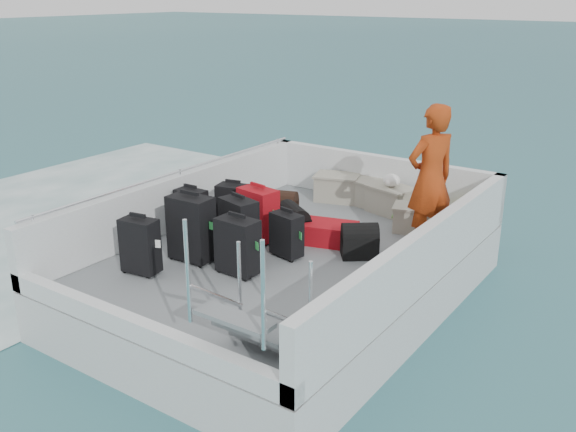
% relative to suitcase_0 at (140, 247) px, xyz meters
% --- Properties ---
extents(ground, '(160.00, 160.00, 0.00)m').
position_rel_suitcase_0_xyz_m(ground, '(1.01, 1.41, -0.94)').
color(ground, '#194859').
rests_on(ground, ground).
extents(wake_foam, '(10.00, 10.00, 0.00)m').
position_rel_suitcase_0_xyz_m(wake_foam, '(-3.79, 1.41, -0.94)').
color(wake_foam, white).
rests_on(wake_foam, ground).
extents(ferry_hull, '(3.60, 5.00, 0.60)m').
position_rel_suitcase_0_xyz_m(ferry_hull, '(1.01, 1.41, -0.64)').
color(ferry_hull, silver).
rests_on(ferry_hull, ground).
extents(deck, '(3.30, 4.70, 0.02)m').
position_rel_suitcase_0_xyz_m(deck, '(1.01, 1.41, -0.33)').
color(deck, gray).
rests_on(deck, ferry_hull).
extents(deck_fittings, '(3.60, 5.00, 0.90)m').
position_rel_suitcase_0_xyz_m(deck_fittings, '(1.36, 1.09, 0.05)').
color(deck_fittings, silver).
rests_on(deck_fittings, deck).
extents(suitcase_0, '(0.44, 0.29, 0.64)m').
position_rel_suitcase_0_xyz_m(suitcase_0, '(0.00, 0.00, 0.00)').
color(suitcase_0, black).
rests_on(suitcase_0, deck).
extents(suitcase_1, '(0.41, 0.24, 0.60)m').
position_rel_suitcase_0_xyz_m(suitcase_1, '(-0.36, 1.22, -0.02)').
color(suitcase_1, black).
rests_on(suitcase_1, deck).
extents(suitcase_2, '(0.47, 0.34, 0.61)m').
position_rel_suitcase_0_xyz_m(suitcase_2, '(-0.04, 1.67, -0.01)').
color(suitcase_2, black).
rests_on(suitcase_2, deck).
extents(suitcase_3, '(0.53, 0.32, 0.78)m').
position_rel_suitcase_0_xyz_m(suitcase_3, '(0.21, 0.60, 0.07)').
color(suitcase_3, black).
rests_on(suitcase_3, deck).
extents(suitcase_4, '(0.52, 0.38, 0.68)m').
position_rel_suitcase_0_xyz_m(suitcase_4, '(0.53, 1.07, 0.02)').
color(suitcase_4, black).
rests_on(suitcase_4, deck).
extents(suitcase_5, '(0.53, 0.37, 0.67)m').
position_rel_suitcase_0_xyz_m(suitcase_5, '(0.46, 1.55, 0.02)').
color(suitcase_5, '#A00C17').
rests_on(suitcase_5, deck).
extents(suitcase_6, '(0.48, 0.29, 0.65)m').
position_rel_suitcase_0_xyz_m(suitcase_6, '(0.89, 0.60, 0.00)').
color(suitcase_6, black).
rests_on(suitcase_6, deck).
extents(suitcase_7, '(0.42, 0.29, 0.54)m').
position_rel_suitcase_0_xyz_m(suitcase_7, '(1.06, 1.31, -0.05)').
color(suitcase_7, black).
rests_on(suitcase_7, deck).
extents(suitcase_8, '(0.74, 0.59, 0.26)m').
position_rel_suitcase_0_xyz_m(suitcase_8, '(1.25, 1.98, -0.19)').
color(suitcase_8, '#A00C17').
rests_on(suitcase_8, deck).
extents(duffel_0, '(0.62, 0.46, 0.32)m').
position_rel_suitcase_0_xyz_m(duffel_0, '(0.19, 2.32, -0.16)').
color(duffel_0, black).
rests_on(duffel_0, deck).
extents(duffel_1, '(0.59, 0.53, 0.32)m').
position_rel_suitcase_0_xyz_m(duffel_1, '(0.74, 1.92, -0.16)').
color(duffel_1, black).
rests_on(duffel_1, deck).
extents(duffel_2, '(0.52, 0.50, 0.32)m').
position_rel_suitcase_0_xyz_m(duffel_2, '(1.76, 1.81, -0.16)').
color(duffel_2, black).
rests_on(duffel_2, deck).
extents(crate_0, '(0.71, 0.59, 0.37)m').
position_rel_suitcase_0_xyz_m(crate_0, '(0.44, 3.52, -0.13)').
color(crate_0, '#A3A08E').
rests_on(crate_0, deck).
extents(crate_1, '(0.65, 0.50, 0.35)m').
position_rel_suitcase_0_xyz_m(crate_1, '(0.85, 3.61, -0.14)').
color(crate_1, '#A3A08E').
rests_on(crate_1, deck).
extents(crate_2, '(0.69, 0.55, 0.36)m').
position_rel_suitcase_0_xyz_m(crate_2, '(1.36, 3.45, -0.14)').
color(crate_2, '#A3A08E').
rests_on(crate_2, deck).
extents(crate_3, '(0.61, 0.50, 0.32)m').
position_rel_suitcase_0_xyz_m(crate_3, '(1.95, 2.97, -0.16)').
color(crate_3, '#A3A08E').
rests_on(crate_3, deck).
extents(yellow_bag, '(0.28, 0.26, 0.22)m').
position_rel_suitcase_0_xyz_m(yellow_bag, '(2.27, 3.61, -0.21)').
color(yellow_bag, yellow).
rests_on(yellow_bag, deck).
extents(white_bag, '(0.24, 0.24, 0.18)m').
position_rel_suitcase_0_xyz_m(white_bag, '(1.36, 3.45, 0.13)').
color(white_bag, white).
rests_on(white_bag, crate_2).
extents(passenger, '(0.69, 0.78, 1.78)m').
position_rel_suitcase_0_xyz_m(passenger, '(2.31, 2.49, 0.57)').
color(passenger, '#E34915').
rests_on(passenger, deck).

